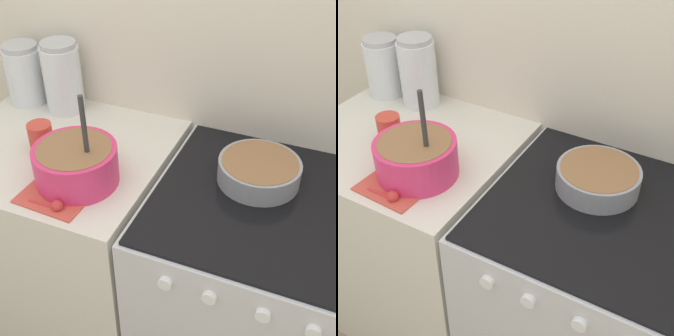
% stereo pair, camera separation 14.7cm
% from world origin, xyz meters
% --- Properties ---
extents(wall_back, '(4.56, 0.05, 2.40)m').
position_xyz_m(wall_back, '(0.00, 0.71, 1.20)').
color(wall_back, beige).
rests_on(wall_back, ground_plane).
extents(countertop_cabinet, '(0.78, 0.68, 0.91)m').
position_xyz_m(countertop_cabinet, '(-0.39, 0.34, 0.46)').
color(countertop_cabinet, silver).
rests_on(countertop_cabinet, ground_plane).
extents(stove, '(0.72, 0.70, 0.91)m').
position_xyz_m(stove, '(0.37, 0.34, 0.46)').
color(stove, silver).
rests_on(stove, ground_plane).
extents(mixing_bowl, '(0.26, 0.26, 0.31)m').
position_xyz_m(mixing_bowl, '(-0.21, 0.21, 0.99)').
color(mixing_bowl, '#E0336B').
rests_on(mixing_bowl, countertop_cabinet).
extents(baking_pan, '(0.26, 0.26, 0.08)m').
position_xyz_m(baking_pan, '(0.32, 0.43, 0.95)').
color(baking_pan, gray).
rests_on(baking_pan, stove).
extents(storage_jar_left, '(0.15, 0.15, 0.24)m').
position_xyz_m(storage_jar_left, '(-0.67, 0.59, 1.02)').
color(storage_jar_left, silver).
rests_on(storage_jar_left, countertop_cabinet).
extents(storage_jar_middle, '(0.15, 0.15, 0.28)m').
position_xyz_m(storage_jar_middle, '(-0.50, 0.59, 1.03)').
color(storage_jar_middle, silver).
rests_on(storage_jar_middle, countertop_cabinet).
extents(tin_can, '(0.08, 0.08, 0.10)m').
position_xyz_m(tin_can, '(-0.42, 0.31, 0.97)').
color(tin_can, '#CC3F33').
rests_on(tin_can, countertop_cabinet).
extents(recipe_page, '(0.23, 0.27, 0.01)m').
position_xyz_m(recipe_page, '(-0.23, 0.16, 0.92)').
color(recipe_page, '#CC4C3F').
rests_on(recipe_page, countertop_cabinet).
extents(measuring_spoon, '(0.12, 0.04, 0.04)m').
position_xyz_m(measuring_spoon, '(-0.21, 0.06, 0.93)').
color(measuring_spoon, red).
rests_on(measuring_spoon, countertop_cabinet).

